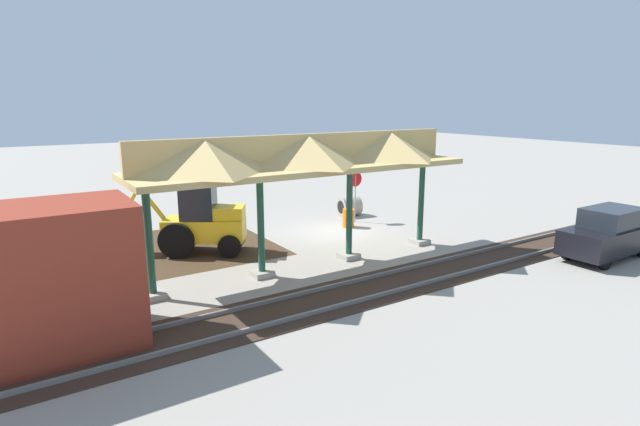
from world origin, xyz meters
TOP-DOWN VIEW (x-y plane):
  - ground_plane at (0.00, 0.00)m, footprint 120.00×120.00m
  - dirt_work_zone at (8.03, -1.37)m, footprint 9.54×7.00m
  - platform_canopy at (3.70, 3.66)m, footprint 12.49×3.20m
  - rail_tracks at (0.00, 6.71)m, footprint 60.00×2.58m
  - stop_sign at (-2.01, -1.09)m, footprint 0.76×0.06m
  - backhoe at (6.38, -0.20)m, footprint 4.93×3.70m
  - dirt_mound at (9.80, -2.61)m, footprint 5.36×5.36m
  - concrete_pipe at (-2.57, -2.35)m, footprint 1.15×1.15m
  - brick_utility_building at (12.57, 5.59)m, footprint 4.72×2.74m
  - distant_parked_car at (-6.72, 9.06)m, footprint 4.21×1.78m
  - traffic_barrel at (-1.09, -0.38)m, footprint 0.56×0.56m

SIDE VIEW (x-z plane):
  - ground_plane at x=0.00m, z-range 0.00..0.00m
  - dirt_mound at x=9.80m, z-range -0.81..0.81m
  - dirt_work_zone at x=8.03m, z-range 0.00..0.01m
  - rail_tracks at x=0.00m, z-range -0.05..0.10m
  - traffic_barrel at x=-1.09m, z-range 0.00..0.90m
  - concrete_pipe at x=-2.57m, z-range 0.00..1.05m
  - distant_parked_car at x=-6.72m, z-range -0.01..1.97m
  - backhoe at x=6.38m, z-range -0.14..2.68m
  - brick_utility_building at x=12.57m, z-range 0.00..3.63m
  - stop_sign at x=-2.01m, z-range 0.58..3.15m
  - platform_canopy at x=3.70m, z-range 1.71..6.61m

